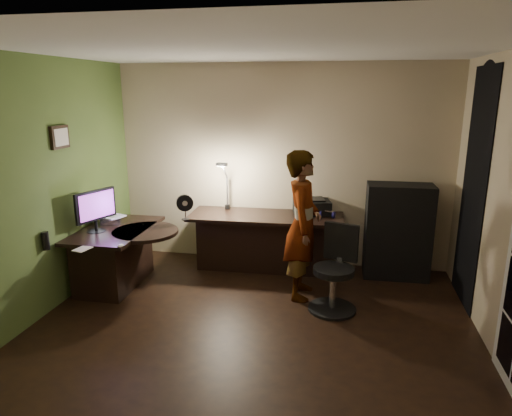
% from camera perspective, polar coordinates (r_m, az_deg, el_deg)
% --- Properties ---
extents(floor, '(4.50, 4.00, 0.01)m').
position_cam_1_polar(floor, '(4.77, -0.69, -15.08)').
color(floor, black).
rests_on(floor, ground).
extents(ceiling, '(4.50, 4.00, 0.01)m').
position_cam_1_polar(ceiling, '(4.15, -0.81, 19.43)').
color(ceiling, silver).
rests_on(ceiling, floor).
extents(wall_back, '(4.50, 0.01, 2.70)m').
position_cam_1_polar(wall_back, '(6.20, 3.08, 5.26)').
color(wall_back, tan).
rests_on(wall_back, floor).
extents(wall_front, '(4.50, 0.01, 2.70)m').
position_cam_1_polar(wall_front, '(2.43, -10.64, -10.09)').
color(wall_front, tan).
rests_on(wall_front, floor).
extents(wall_left, '(0.01, 4.00, 2.70)m').
position_cam_1_polar(wall_left, '(5.20, -25.86, 1.99)').
color(wall_left, tan).
rests_on(wall_left, floor).
extents(wall_right, '(0.01, 4.00, 2.70)m').
position_cam_1_polar(wall_right, '(4.40, 29.34, -0.51)').
color(wall_right, tan).
rests_on(wall_right, floor).
extents(green_wall_overlay, '(0.00, 4.00, 2.70)m').
position_cam_1_polar(green_wall_overlay, '(5.19, -25.72, 1.99)').
color(green_wall_overlay, '#4A652D').
rests_on(green_wall_overlay, floor).
extents(arched_doorway, '(0.01, 0.90, 2.60)m').
position_cam_1_polar(arched_doorway, '(5.48, 25.55, 2.07)').
color(arched_doorway, black).
rests_on(arched_doorway, floor).
extents(framed_picture, '(0.04, 0.30, 0.25)m').
position_cam_1_polar(framed_picture, '(5.47, -23.35, 8.14)').
color(framed_picture, black).
rests_on(framed_picture, wall_left).
extents(desk_left, '(0.80, 1.27, 0.73)m').
position_cam_1_polar(desk_left, '(5.87, -16.94, -5.88)').
color(desk_left, black).
rests_on(desk_left, floor).
extents(desk_right, '(2.04, 0.77, 0.76)m').
position_cam_1_polar(desk_right, '(6.09, 1.24, -4.32)').
color(desk_right, black).
rests_on(desk_right, floor).
extents(cabinet, '(0.82, 0.43, 1.21)m').
position_cam_1_polar(cabinet, '(6.07, 17.29, -2.80)').
color(cabinet, black).
rests_on(cabinet, floor).
extents(laptop_stand, '(0.29, 0.27, 0.10)m').
position_cam_1_polar(laptop_stand, '(5.99, -17.69, -1.47)').
color(laptop_stand, silver).
rests_on(laptop_stand, desk_left).
extents(laptop, '(0.44, 0.43, 0.24)m').
position_cam_1_polar(laptop, '(5.95, -17.82, 0.09)').
color(laptop, silver).
rests_on(laptop, laptop_stand).
extents(monitor, '(0.30, 0.56, 0.37)m').
position_cam_1_polar(monitor, '(5.68, -19.47, -1.07)').
color(monitor, black).
rests_on(monitor, desk_left).
extents(mouse, '(0.07, 0.10, 0.03)m').
position_cam_1_polar(mouse, '(5.11, -16.60, -4.53)').
color(mouse, silver).
rests_on(mouse, desk_left).
extents(phone, '(0.11, 0.15, 0.01)m').
position_cam_1_polar(phone, '(5.78, -16.24, -2.42)').
color(phone, black).
rests_on(phone, desk_left).
extents(pen, '(0.10, 0.13, 0.01)m').
position_cam_1_polar(pen, '(5.87, -14.00, -1.99)').
color(pen, black).
rests_on(pen, desk_left).
extents(speaker, '(0.08, 0.08, 0.19)m').
position_cam_1_polar(speaker, '(5.28, -24.81, -3.75)').
color(speaker, black).
rests_on(speaker, desk_left).
extents(notepad, '(0.17, 0.21, 0.01)m').
position_cam_1_polar(notepad, '(5.17, -20.86, -4.81)').
color(notepad, silver).
rests_on(notepad, desk_left).
extents(desk_fan, '(0.24, 0.19, 0.33)m').
position_cam_1_polar(desk_fan, '(5.79, -8.83, 0.11)').
color(desk_fan, black).
rests_on(desk_fan, desk_right).
extents(headphones, '(0.22, 0.15, 0.10)m').
position_cam_1_polar(headphones, '(5.92, 8.90, -0.71)').
color(headphones, navy).
rests_on(headphones, desk_right).
extents(printer, '(0.54, 0.46, 0.21)m').
position_cam_1_polar(printer, '(6.06, 6.99, 0.24)').
color(printer, black).
rests_on(printer, desk_right).
extents(desk_lamp, '(0.25, 0.36, 0.73)m').
position_cam_1_polar(desk_lamp, '(6.21, -3.63, 3.14)').
color(desk_lamp, black).
rests_on(desk_lamp, desk_right).
extents(office_chair, '(0.66, 0.66, 0.94)m').
position_cam_1_polar(office_chair, '(5.02, 9.69, -7.67)').
color(office_chair, black).
rests_on(office_chair, floor).
extents(person, '(0.41, 0.62, 1.72)m').
position_cam_1_polar(person, '(5.21, 5.86, -2.17)').
color(person, '#D8A88C').
rests_on(person, floor).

